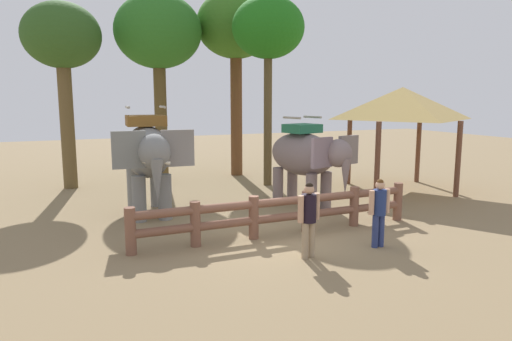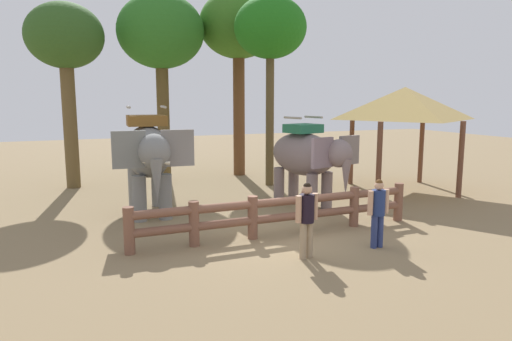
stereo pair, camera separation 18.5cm
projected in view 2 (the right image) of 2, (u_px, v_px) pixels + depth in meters
The scene contains 11 objects.
ground_plane at pixel (280, 236), 11.53m from camera, with size 60.00×60.00×0.00m, color olive.
log_fence at pixel (280, 212), 11.48m from camera, with size 7.49×0.29×1.05m.
elephant_near_left at pixel (149, 155), 13.32m from camera, with size 2.09×3.67×3.14m.
elephant_center at pixel (307, 157), 14.38m from camera, with size 2.14×3.35×2.80m.
tourist_woman_in_black at pixel (378, 208), 10.49m from camera, with size 0.56×0.31×1.58m.
tourist_man_in_blue at pixel (307, 215), 9.80m from camera, with size 0.57×0.38×1.63m.
thatched_shelter at pixel (405, 104), 16.68m from camera, with size 4.77×4.77×3.75m.
tree_far_left at pixel (270, 30), 17.26m from camera, with size 2.70×2.70×7.08m.
tree_back_center at pixel (161, 34), 18.29m from camera, with size 3.40×3.40×7.38m.
tree_far_right at pixel (239, 28), 19.60m from camera, with size 3.32×3.32×7.81m.
tree_deep_back at pixel (65, 41), 16.84m from camera, with size 2.77×2.77×6.76m.
Camera 2 is at (-4.79, -10.08, 3.40)m, focal length 32.74 mm.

